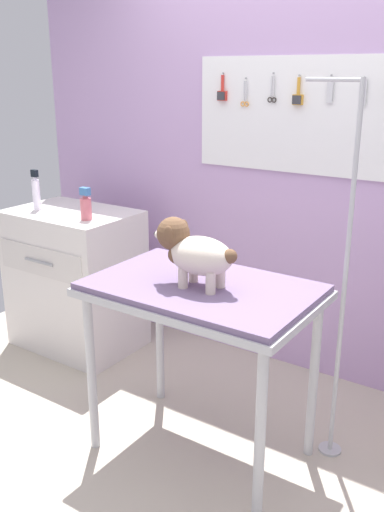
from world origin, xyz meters
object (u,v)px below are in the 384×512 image
dog (193,251)px  counter_left (76,279)px  pump_bottle_white (86,206)px  grooming_arm (342,295)px  grooming_table (202,303)px

dog → counter_left: 1.51m
dog → pump_bottle_white: size_ratio=2.13×
grooming_arm → pump_bottle_white: size_ratio=8.98×
grooming_table → pump_bottle_white: 1.17m
grooming_table → pump_bottle_white: (-1.08, 0.39, 0.23)m
grooming_arm → counter_left: 1.88m
counter_left → pump_bottle_white: size_ratio=4.75×
counter_left → pump_bottle_white: bearing=-23.5°
grooming_table → grooming_arm: size_ratio=0.58×
grooming_arm → dog: (-0.54, -0.38, 0.21)m
grooming_arm → dog: size_ratio=4.22×
pump_bottle_white → counter_left: bearing=156.5°
dog → pump_bottle_white: dog is taller
grooming_arm → counter_left: bearing=175.4°
grooming_arm → counter_left: grooming_arm is taller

